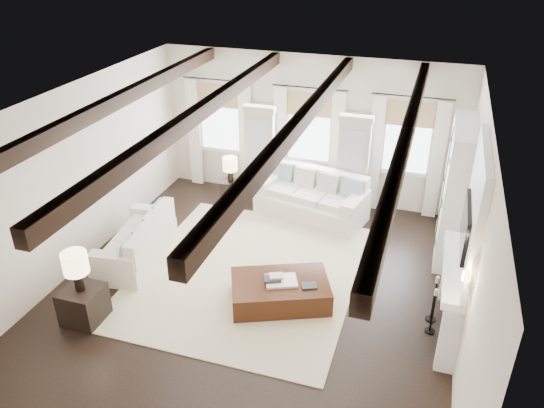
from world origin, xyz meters
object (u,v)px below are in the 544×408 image
(sofa_left, at_px, (138,243))
(side_table_front, at_px, (84,305))
(ottoman, at_px, (280,292))
(side_table_back, at_px, (231,192))
(sofa_back, at_px, (313,199))

(sofa_left, height_order, side_table_front, sofa_left)
(ottoman, distance_m, side_table_front, 3.07)
(ottoman, bearing_deg, side_table_back, 101.14)
(ottoman, bearing_deg, sofa_back, 70.78)
(sofa_left, xyz_separation_m, side_table_back, (0.81, 2.55, -0.06))
(sofa_back, relative_size, sofa_left, 1.19)
(sofa_back, relative_size, side_table_front, 4.17)
(sofa_back, height_order, ottoman, sofa_back)
(sofa_back, xyz_separation_m, ottoman, (0.21, -3.03, -0.18))
(sofa_left, bearing_deg, sofa_back, 44.46)
(sofa_back, bearing_deg, side_table_front, -120.25)
(sofa_left, height_order, ottoman, sofa_left)
(sofa_left, distance_m, side_table_front, 1.79)
(sofa_left, bearing_deg, side_table_front, -87.22)
(sofa_back, height_order, side_table_back, sofa_back)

